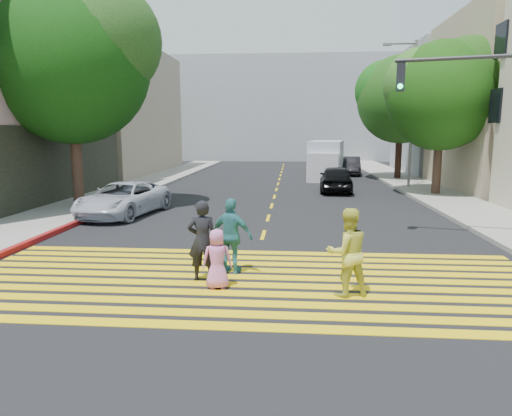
# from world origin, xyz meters

# --- Properties ---
(ground) EXTENTS (120.00, 120.00, 0.00)m
(ground) POSITION_xyz_m (0.00, 0.00, 0.00)
(ground) COLOR black
(sidewalk_left) EXTENTS (3.00, 40.00, 0.15)m
(sidewalk_left) POSITION_xyz_m (-8.50, 22.00, 0.07)
(sidewalk_left) COLOR gray
(sidewalk_left) RESTS_ON ground
(sidewalk_right) EXTENTS (3.00, 60.00, 0.15)m
(sidewalk_right) POSITION_xyz_m (8.50, 15.00, 0.07)
(sidewalk_right) COLOR gray
(sidewalk_right) RESTS_ON ground
(curb_red) EXTENTS (0.20, 8.00, 0.16)m
(curb_red) POSITION_xyz_m (-6.90, 6.00, 0.08)
(curb_red) COLOR maroon
(curb_red) RESTS_ON ground
(crosswalk) EXTENTS (13.40, 5.30, 0.01)m
(crosswalk) POSITION_xyz_m (0.00, 1.28, 0.01)
(crosswalk) COLOR yellow
(crosswalk) RESTS_ON ground
(lane_line) EXTENTS (0.12, 34.40, 0.01)m
(lane_line) POSITION_xyz_m (0.00, 22.50, 0.01)
(lane_line) COLOR yellow
(lane_line) RESTS_ON ground
(building_left_tan) EXTENTS (12.00, 16.00, 10.00)m
(building_left_tan) POSITION_xyz_m (-16.00, 28.00, 5.00)
(building_left_tan) COLOR tan
(building_left_tan) RESTS_ON ground
(building_right_grey) EXTENTS (10.00, 10.00, 10.00)m
(building_right_grey) POSITION_xyz_m (15.00, 30.00, 5.00)
(building_right_grey) COLOR gray
(building_right_grey) RESTS_ON ground
(backdrop_block) EXTENTS (30.00, 8.00, 12.00)m
(backdrop_block) POSITION_xyz_m (0.00, 48.00, 6.00)
(backdrop_block) COLOR gray
(backdrop_block) RESTS_ON ground
(tree_left) EXTENTS (7.89, 7.36, 9.69)m
(tree_left) POSITION_xyz_m (-8.47, 10.85, 6.53)
(tree_left) COLOR #36211A
(tree_left) RESTS_ON ground
(tree_right_near) EXTENTS (7.41, 7.17, 8.07)m
(tree_right_near) POSITION_xyz_m (8.56, 15.95, 5.46)
(tree_right_near) COLOR #493424
(tree_right_near) RESTS_ON ground
(tree_right_far) EXTENTS (8.14, 7.90, 8.71)m
(tree_right_far) POSITION_xyz_m (8.40, 24.15, 5.88)
(tree_right_far) COLOR black
(tree_right_far) RESTS_ON ground
(pedestrian_man) EXTENTS (0.70, 0.49, 1.85)m
(pedestrian_man) POSITION_xyz_m (-1.08, 1.27, 0.93)
(pedestrian_man) COLOR black
(pedestrian_man) RESTS_ON ground
(pedestrian_woman) EXTENTS (1.05, 0.91, 1.84)m
(pedestrian_woman) POSITION_xyz_m (2.07, 0.53, 0.92)
(pedestrian_woman) COLOR #D1CF43
(pedestrian_woman) RESTS_ON ground
(pedestrian_child) EXTENTS (0.71, 0.53, 1.31)m
(pedestrian_child) POSITION_xyz_m (-0.66, 0.76, 0.65)
(pedestrian_child) COLOR #CE6FB1
(pedestrian_child) RESTS_ON ground
(pedestrian_extra) EXTENTS (1.14, 0.74, 1.81)m
(pedestrian_extra) POSITION_xyz_m (-0.49, 1.88, 0.91)
(pedestrian_extra) COLOR teal
(pedestrian_extra) RESTS_ON ground
(white_sedan) EXTENTS (3.02, 5.17, 1.35)m
(white_sedan) POSITION_xyz_m (-5.88, 9.14, 0.68)
(white_sedan) COLOR #B6BACA
(white_sedan) RESTS_ON ground
(dark_car_near) EXTENTS (2.02, 4.52, 1.51)m
(dark_car_near) POSITION_xyz_m (3.38, 17.30, 0.75)
(dark_car_near) COLOR black
(dark_car_near) RESTS_ON ground
(silver_car) EXTENTS (2.19, 4.51, 1.27)m
(silver_car) POSITION_xyz_m (3.08, 30.86, 0.63)
(silver_car) COLOR #909BA4
(silver_car) RESTS_ON ground
(dark_car_parked) EXTENTS (1.90, 4.44, 1.42)m
(dark_car_parked) POSITION_xyz_m (5.47, 27.92, 0.71)
(dark_car_parked) COLOR black
(dark_car_parked) RESTS_ON ground
(white_van) EXTENTS (2.98, 6.02, 2.72)m
(white_van) POSITION_xyz_m (3.30, 24.32, 1.29)
(white_van) COLOR silver
(white_van) RESTS_ON ground
(traffic_signal) EXTENTS (3.92, 1.12, 5.86)m
(traffic_signal) POSITION_xyz_m (6.73, 5.36, 3.80)
(traffic_signal) COLOR #25272E
(traffic_signal) RESTS_ON ground
(street_lamp) EXTENTS (1.93, 0.21, 8.54)m
(street_lamp) POSITION_xyz_m (7.70, 19.24, 4.90)
(street_lamp) COLOR gray
(street_lamp) RESTS_ON ground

